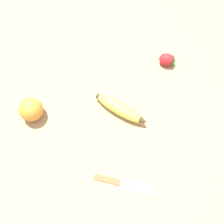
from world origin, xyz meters
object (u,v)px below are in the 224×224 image
at_px(strawberry, 168,60).
at_px(paring_knife, 122,183).
at_px(banana, 121,109).
at_px(orange, 31,109).

xyz_separation_m(strawberry, paring_knife, (-0.41, -0.08, -0.02)).
relative_size(banana, strawberry, 2.81).
bearing_deg(orange, strawberry, -33.16).
xyz_separation_m(banana, strawberry, (0.23, -0.03, 0.00)).
distance_m(strawberry, paring_knife, 0.42).
bearing_deg(orange, banana, -55.09).
relative_size(strawberry, paring_knife, 0.38).
height_order(orange, strawberry, orange).
bearing_deg(banana, strawberry, 80.25).
bearing_deg(paring_knife, strawberry, 171.56).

